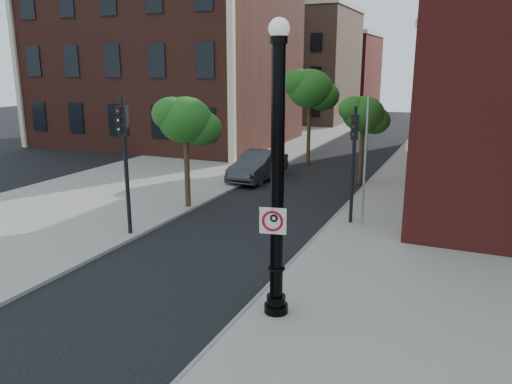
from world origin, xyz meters
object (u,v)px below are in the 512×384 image
at_px(traffic_signal_left, 124,144).
at_px(traffic_signal_right, 354,147).
at_px(lamppost, 277,189).
at_px(no_parking_sign, 273,221).
at_px(parked_car, 258,166).

bearing_deg(traffic_signal_left, traffic_signal_right, 15.41).
relative_size(traffic_signal_left, traffic_signal_right, 1.10).
bearing_deg(lamppost, traffic_signal_left, 153.85).
height_order(lamppost, traffic_signal_left, lamppost).
bearing_deg(traffic_signal_right, traffic_signal_left, -158.93).
bearing_deg(no_parking_sign, lamppost, 67.00).
bearing_deg(no_parking_sign, traffic_signal_right, 77.98).
distance_m(parked_car, traffic_signal_right, 9.24).
bearing_deg(parked_car, lamppost, -63.21).
bearing_deg(lamppost, parked_car, 114.97).
xyz_separation_m(lamppost, parked_car, (-6.60, 14.17, -2.53)).
height_order(lamppost, parked_car, lamppost).
height_order(no_parking_sign, traffic_signal_left, traffic_signal_left).
bearing_deg(traffic_signal_left, no_parking_sign, -44.49).
xyz_separation_m(lamppost, traffic_signal_left, (-7.23, 3.55, 0.13)).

